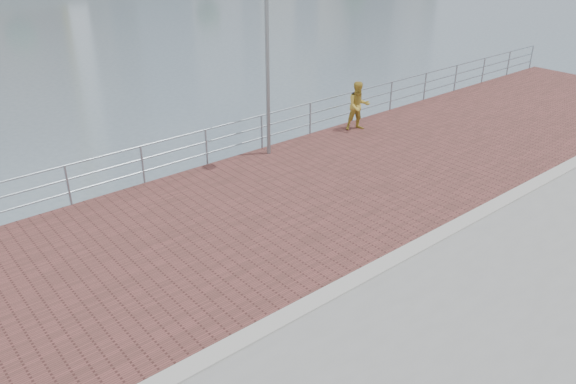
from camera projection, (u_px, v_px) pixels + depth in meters
water at (347, 359)px, 12.24m from camera, size 400.00×400.00×0.00m
brick_lane at (247, 217)px, 13.83m from camera, size 40.00×6.80×0.02m
curb at (351, 282)px, 11.34m from camera, size 40.00×0.40×0.06m
guardrail at (175, 151)px, 15.87m from camera, size 39.06×0.06×1.13m
street_lamp at (276, 17)px, 15.39m from camera, size 0.43×1.25×5.90m
bystander at (358, 106)px, 19.13m from camera, size 1.01×0.92×1.68m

